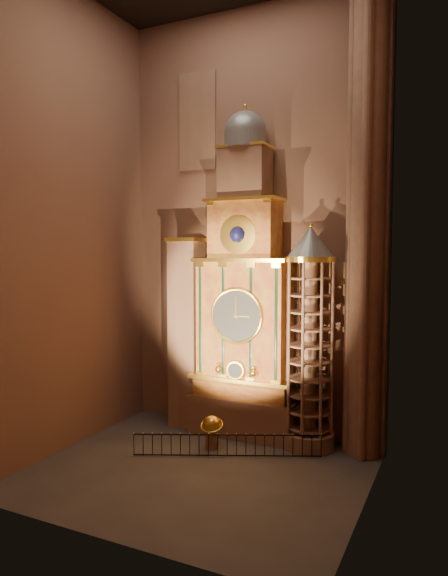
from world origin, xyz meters
The scene contains 11 objects.
floor centered at (0.00, 0.00, 0.00)m, with size 14.00×14.00×0.00m, color #383330.
wall_back centered at (0.00, 6.00, 11.00)m, with size 22.00×22.00×0.00m, color #865E48.
wall_left centered at (-7.00, 0.00, 11.00)m, with size 22.00×22.00×0.00m, color #865E48.
wall_right centered at (7.00, 0.00, 11.00)m, with size 22.00×22.00×0.00m, color #865E48.
astronomical_clock centered at (0.00, 4.96, 6.68)m, with size 5.60×2.41×16.70m.
portrait_tower centered at (-3.40, 4.98, 5.15)m, with size 1.80×1.60×10.20m.
stair_turret centered at (3.50, 4.70, 5.27)m, with size 2.50×2.50×10.80m.
gothic_pier centered at (6.10, 5.00, 11.00)m, with size 2.04×2.04×22.00m.
stained_glass_window centered at (-3.20, 5.92, 16.50)m, with size 2.20×0.14×5.20m.
celestial_globe centered at (-0.66, 2.55, 0.96)m, with size 1.24×1.19×1.59m.
iron_railing centered at (0.48, 1.87, 0.56)m, with size 7.89×3.59×1.03m.
Camera 1 is at (10.25, -18.97, 9.44)m, focal length 32.00 mm.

